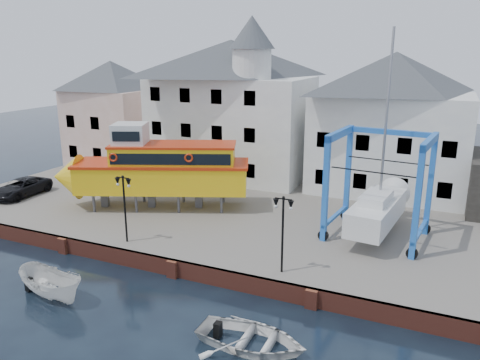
% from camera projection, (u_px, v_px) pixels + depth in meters
% --- Properties ---
extents(ground, '(140.00, 140.00, 0.00)m').
position_uv_depth(ground, '(173.00, 277.00, 26.31)').
color(ground, black).
rests_on(ground, ground).
extents(hardstanding, '(44.00, 22.00, 1.00)m').
position_uv_depth(hardstanding, '(249.00, 210.00, 35.85)').
color(hardstanding, slate).
rests_on(hardstanding, ground).
extents(quay_wall, '(44.00, 0.47, 1.00)m').
position_uv_depth(quay_wall, '(174.00, 268.00, 26.27)').
color(quay_wall, brown).
rests_on(quay_wall, ground).
extents(building_pink, '(8.00, 7.00, 10.30)m').
position_uv_depth(building_pink, '(114.00, 113.00, 47.55)').
color(building_pink, '#DBAD97').
rests_on(building_pink, hardstanding).
extents(building_white_main, '(14.00, 8.30, 14.00)m').
position_uv_depth(building_white_main, '(232.00, 107.00, 42.43)').
color(building_white_main, silver).
rests_on(building_white_main, hardstanding).
extents(building_white_right, '(12.00, 8.00, 11.20)m').
position_uv_depth(building_white_right, '(391.00, 123.00, 37.72)').
color(building_white_right, silver).
rests_on(building_white_right, hardstanding).
extents(lamp_post_left, '(1.12, 0.32, 4.20)m').
position_uv_depth(lamp_post_left, '(124.00, 192.00, 27.81)').
color(lamp_post_left, black).
rests_on(lamp_post_left, hardstanding).
extents(lamp_post_right, '(1.12, 0.32, 4.20)m').
position_uv_depth(lamp_post_right, '(283.00, 215.00, 23.89)').
color(lamp_post_right, black).
rests_on(lamp_post_right, hardstanding).
extents(tour_boat, '(14.59, 8.64, 6.26)m').
position_uv_depth(tour_boat, '(151.00, 169.00, 34.19)').
color(tour_boat, '#59595E').
rests_on(tour_boat, hardstanding).
extents(travel_lift, '(6.34, 8.53, 12.61)m').
position_uv_depth(travel_lift, '(380.00, 202.00, 29.41)').
color(travel_lift, '#2376BB').
rests_on(travel_lift, hardstanding).
extents(van, '(2.47, 5.05, 1.38)m').
position_uv_depth(van, '(21.00, 187.00, 37.44)').
color(van, black).
rests_on(van, hardstanding).
extents(motorboat_a, '(4.68, 2.42, 1.72)m').
position_uv_depth(motorboat_a, '(53.00, 297.00, 24.13)').
color(motorboat_a, white).
rests_on(motorboat_a, ground).
extents(motorboat_b, '(4.89, 3.52, 1.01)m').
position_uv_depth(motorboat_b, '(251.00, 346.00, 20.14)').
color(motorboat_b, white).
rests_on(motorboat_b, ground).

